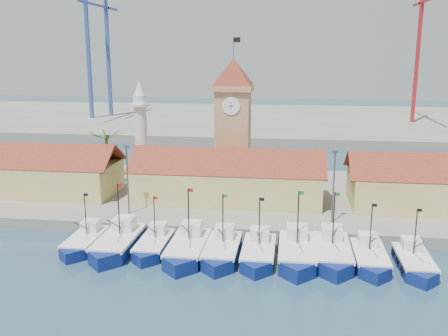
# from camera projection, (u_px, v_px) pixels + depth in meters

# --- Properties ---
(ground) EXTENTS (400.00, 400.00, 0.00)m
(ground) POSITION_uv_depth(u_px,v_px,m) (204.00, 267.00, 52.33)
(ground) COLOR navy
(ground) RESTS_ON ground
(quay) EXTENTS (140.00, 32.00, 1.50)m
(quay) POSITION_uv_depth(u_px,v_px,m) (231.00, 197.00, 75.34)
(quay) COLOR gray
(quay) RESTS_ON ground
(terminal) EXTENTS (240.00, 80.00, 2.00)m
(terminal) POSITION_uv_depth(u_px,v_px,m) (264.00, 121.00, 158.31)
(terminal) COLOR gray
(terminal) RESTS_ON ground
(boat_0) EXTENTS (3.25, 8.91, 6.74)m
(boat_0) POSITION_uv_depth(u_px,v_px,m) (84.00, 243.00, 57.22)
(boat_0) COLOR navy
(boat_0) RESTS_ON ground
(boat_1) EXTENTS (3.91, 10.71, 8.11)m
(boat_1) POSITION_uv_depth(u_px,v_px,m) (117.00, 244.00, 56.33)
(boat_1) COLOR navy
(boat_1) RESTS_ON ground
(boat_2) EXTENTS (3.22, 8.82, 6.68)m
(boat_2) POSITION_uv_depth(u_px,v_px,m) (153.00, 246.00, 56.21)
(boat_2) COLOR navy
(boat_2) RESTS_ON ground
(boat_3) EXTENTS (3.88, 10.63, 8.05)m
(boat_3) POSITION_uv_depth(u_px,v_px,m) (187.00, 250.00, 54.75)
(boat_3) COLOR navy
(boat_3) RESTS_ON ground
(boat_4) EXTENTS (3.61, 9.89, 7.48)m
(boat_4) POSITION_uv_depth(u_px,v_px,m) (222.00, 252.00, 54.38)
(boat_4) COLOR navy
(boat_4) RESTS_ON ground
(boat_5) EXTENTS (3.49, 9.57, 7.24)m
(boat_5) POSITION_uv_depth(u_px,v_px,m) (258.00, 254.00, 53.86)
(boat_5) COLOR navy
(boat_5) RESTS_ON ground
(boat_6) EXTENTS (3.90, 10.67, 8.08)m
(boat_6) POSITION_uv_depth(u_px,v_px,m) (297.00, 254.00, 53.56)
(boat_6) COLOR navy
(boat_6) RESTS_ON ground
(boat_7) EXTENTS (3.83, 10.49, 7.94)m
(boat_7) POSITION_uv_depth(u_px,v_px,m) (333.00, 254.00, 53.56)
(boat_7) COLOR navy
(boat_7) RESTS_ON ground
(boat_8) EXTENTS (3.37, 9.23, 6.99)m
(boat_8) POSITION_uv_depth(u_px,v_px,m) (370.00, 259.00, 52.59)
(boat_8) COLOR navy
(boat_8) RESTS_ON ground
(boat_9) EXTENTS (3.27, 8.97, 6.79)m
(boat_9) POSITION_uv_depth(u_px,v_px,m) (415.00, 264.00, 51.50)
(boat_9) COLOR navy
(boat_9) RESTS_ON ground
(hall_left) EXTENTS (31.20, 10.13, 7.61)m
(hall_left) POSITION_uv_depth(u_px,v_px,m) (17.00, 175.00, 74.94)
(hall_left) COLOR #DACC78
(hall_left) RESTS_ON quay
(hall_center) EXTENTS (27.04, 10.13, 7.61)m
(hall_center) POSITION_uv_depth(u_px,v_px,m) (228.00, 183.00, 70.74)
(hall_center) COLOR #DACC78
(hall_center) RESTS_ON quay
(clock_tower) EXTENTS (5.80, 5.80, 22.70)m
(clock_tower) POSITION_uv_depth(u_px,v_px,m) (233.00, 121.00, 74.74)
(clock_tower) COLOR tan
(clock_tower) RESTS_ON quay
(minaret) EXTENTS (3.00, 3.00, 16.30)m
(minaret) POSITION_uv_depth(u_px,v_px,m) (141.00, 132.00, 79.14)
(minaret) COLOR silver
(minaret) RESTS_ON quay
(palm_tree) EXTENTS (5.60, 5.03, 8.39)m
(palm_tree) POSITION_uv_depth(u_px,v_px,m) (107.00, 155.00, 78.65)
(palm_tree) COLOR brown
(palm_tree) RESTS_ON quay
(lamp_posts) EXTENTS (80.70, 0.25, 9.03)m
(lamp_posts) POSITION_uv_depth(u_px,v_px,m) (224.00, 180.00, 62.39)
(lamp_posts) COLOR #3F3F44
(lamp_posts) RESTS_ON quay
(crane_blue_far) EXTENTS (1.00, 37.03, 47.64)m
(crane_blue_far) POSITION_uv_depth(u_px,v_px,m) (84.00, 30.00, 149.55)
(crane_blue_far) COLOR #2F4892
(crane_blue_far) RESTS_ON terminal
(crane_blue_near) EXTENTS (1.00, 30.92, 41.80)m
(crane_blue_near) POSITION_uv_depth(u_px,v_px,m) (106.00, 43.00, 156.34)
(crane_blue_near) COLOR #2F4892
(crane_blue_near) RESTS_ON terminal
(crane_red_right) EXTENTS (1.00, 34.34, 41.82)m
(crane_red_right) POSITION_uv_depth(u_px,v_px,m) (420.00, 41.00, 140.62)
(crane_red_right) COLOR #AB1A21
(crane_red_right) RESTS_ON terminal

